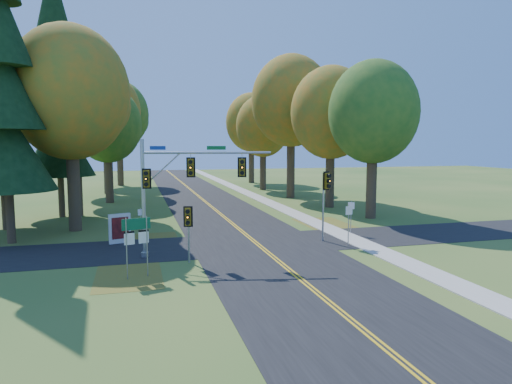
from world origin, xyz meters
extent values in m
plane|color=#2D541D|center=(0.00, 0.00, 0.00)|extent=(160.00, 160.00, 0.00)
cube|color=black|center=(0.00, 0.00, 0.01)|extent=(8.00, 160.00, 0.02)
cube|color=black|center=(0.00, 2.00, 0.01)|extent=(60.00, 6.00, 0.02)
cube|color=gold|center=(-0.10, 0.00, 0.03)|extent=(0.10, 160.00, 0.01)
cube|color=gold|center=(0.10, 0.00, 0.03)|extent=(0.10, 160.00, 0.01)
cube|color=#9E998E|center=(6.20, 0.00, 0.03)|extent=(1.60, 160.00, 0.06)
cube|color=brown|center=(-6.50, 4.00, 0.01)|extent=(4.00, 6.00, 0.00)
cube|color=brown|center=(6.80, 6.00, 0.01)|extent=(3.50, 8.00, 0.00)
cube|color=brown|center=(-7.50, -3.00, 0.01)|extent=(3.00, 5.00, 0.00)
cylinder|color=#38281C|center=(-11.20, 9.30, 3.38)|extent=(0.86, 0.86, 6.75)
ellipsoid|color=#B96418|center=(-11.20, 9.30, 9.55)|extent=(8.00, 8.00, 9.20)
sphere|color=#B96418|center=(-9.60, 10.50, 8.75)|extent=(4.80, 4.80, 4.80)
sphere|color=#B96418|center=(-12.60, 8.50, 10.35)|extent=(4.40, 4.40, 4.40)
cylinder|color=#38281C|center=(11.50, 8.70, 3.04)|extent=(0.83, 0.83, 6.08)
ellipsoid|color=#506E22|center=(11.50, 8.70, 8.60)|extent=(7.20, 7.20, 8.28)
sphere|color=#506E22|center=(12.94, 9.78, 7.88)|extent=(4.32, 4.32, 4.32)
sphere|color=#506E22|center=(10.24, 7.98, 9.32)|extent=(3.96, 3.96, 3.96)
cylinder|color=#38281C|center=(-11.80, 16.20, 3.71)|extent=(0.89, 0.89, 7.42)
ellipsoid|color=#B96418|center=(-11.80, 16.20, 10.43)|extent=(8.60, 8.60, 9.89)
sphere|color=#B96418|center=(-10.08, 17.49, 9.57)|extent=(5.16, 5.16, 5.16)
sphere|color=#B96418|center=(-13.30, 15.34, 11.29)|extent=(4.73, 4.73, 4.73)
cylinder|color=#38281C|center=(10.90, 15.50, 3.15)|extent=(0.84, 0.84, 6.30)
ellipsoid|color=#B96418|center=(10.90, 15.50, 8.96)|extent=(7.60, 7.60, 8.74)
sphere|color=#B96418|center=(12.42, 16.64, 8.20)|extent=(4.56, 4.56, 4.56)
sphere|color=#B96418|center=(9.57, 14.74, 9.72)|extent=(4.18, 4.18, 4.18)
cylinder|color=#38281C|center=(-9.60, 24.40, 2.81)|extent=(0.81, 0.81, 5.62)
ellipsoid|color=#506E22|center=(-9.60, 24.40, 8.00)|extent=(6.80, 6.80, 7.82)
sphere|color=#506E22|center=(-8.24, 25.42, 7.33)|extent=(4.08, 4.08, 4.08)
sphere|color=#506E22|center=(-10.79, 23.72, 8.69)|extent=(3.74, 3.74, 3.74)
cylinder|color=#38281C|center=(9.80, 23.60, 3.83)|extent=(0.90, 0.90, 7.65)
ellipsoid|color=#B96418|center=(9.80, 23.60, 10.73)|extent=(8.80, 8.80, 10.12)
sphere|color=#B96418|center=(11.56, 24.92, 9.85)|extent=(5.28, 5.28, 5.28)
sphere|color=#B96418|center=(8.26, 22.72, 11.61)|extent=(4.84, 4.84, 4.84)
cylinder|color=#38281C|center=(-10.20, 33.10, 3.49)|extent=(0.87, 0.87, 6.98)
ellipsoid|color=#B96418|center=(-10.20, 33.10, 9.85)|extent=(8.20, 8.20, 9.43)
sphere|color=#B96418|center=(-8.56, 34.33, 9.03)|extent=(4.92, 4.92, 4.92)
sphere|color=#B96418|center=(-11.63, 32.28, 10.67)|extent=(4.51, 4.51, 4.51)
cylinder|color=#38281C|center=(9.20, 32.80, 2.93)|extent=(0.82, 0.82, 5.85)
ellipsoid|color=#B96418|center=(9.20, 32.80, 8.30)|extent=(7.00, 7.00, 8.05)
sphere|color=#B96418|center=(10.60, 33.85, 7.60)|extent=(4.20, 4.20, 4.20)
sphere|color=#B96418|center=(7.97, 32.10, 9.00)|extent=(3.85, 3.85, 3.85)
cylinder|color=#38281C|center=(-9.00, 44.00, 3.60)|extent=(0.88, 0.88, 7.20)
ellipsoid|color=#506E22|center=(-9.00, 44.00, 10.14)|extent=(8.40, 8.40, 9.66)
sphere|color=#506E22|center=(-7.32, 45.26, 9.30)|extent=(5.04, 5.04, 5.04)
sphere|color=#506E22|center=(-10.47, 43.16, 10.98)|extent=(4.62, 4.62, 4.62)
cylinder|color=#38281C|center=(10.40, 43.50, 3.26)|extent=(0.85, 0.85, 6.53)
ellipsoid|color=#B96418|center=(10.40, 43.50, 9.26)|extent=(7.80, 7.80, 8.97)
sphere|color=#B96418|center=(11.96, 44.67, 8.47)|extent=(4.68, 4.68, 4.68)
sphere|color=#B96418|center=(9.04, 42.72, 10.04)|extent=(4.29, 4.29, 4.29)
cylinder|color=#38281C|center=(-14.50, 6.00, 1.62)|extent=(0.50, 0.50, 3.24)
cone|color=black|center=(-14.50, 6.00, 5.82)|extent=(5.60, 5.60, 5.17)
cone|color=black|center=(-14.50, 6.00, 9.51)|extent=(4.57, 4.57, 5.17)
cylinder|color=#38281C|center=(-16.00, 11.00, 1.44)|extent=(0.50, 0.50, 2.88)
cone|color=black|center=(-16.00, 11.00, 5.18)|extent=(5.60, 5.60, 4.59)
cylinder|color=#38281C|center=(-13.00, 16.00, 1.71)|extent=(0.50, 0.50, 3.42)
cone|color=black|center=(-13.00, 16.00, 6.15)|extent=(5.60, 5.60, 5.45)
cone|color=black|center=(-13.00, 16.00, 10.04)|extent=(4.57, 4.57, 5.45)
cone|color=black|center=(-13.00, 16.00, 13.94)|extent=(3.55, 3.55, 5.45)
cylinder|color=#9A9CA3|center=(-6.68, 0.31, 3.17)|extent=(0.20, 0.20, 6.34)
cylinder|color=#9A9CA3|center=(-6.68, 0.31, 0.14)|extent=(0.40, 0.40, 0.27)
cylinder|color=#9A9CA3|center=(-3.36, -0.39, 5.62)|extent=(6.67, 1.52, 0.13)
cylinder|color=#9A9CA3|center=(-5.71, 0.11, 4.71)|extent=(2.02, 0.50, 1.87)
cylinder|color=#9A9CA3|center=(-4.20, -0.21, 5.45)|extent=(0.04, 0.04, 0.33)
cube|color=#72590C|center=(-4.20, -0.21, 4.84)|extent=(0.36, 0.33, 0.91)
cube|color=black|center=(-4.20, -0.21, 4.84)|extent=(0.47, 0.12, 1.07)
sphere|color=orange|center=(-4.24, -0.41, 4.84)|extent=(0.16, 0.16, 0.16)
cylinder|color=black|center=(-4.24, -0.41, 5.13)|extent=(0.24, 0.19, 0.22)
cylinder|color=black|center=(-4.24, -0.41, 4.84)|extent=(0.24, 0.19, 0.22)
cylinder|color=black|center=(-4.24, -0.41, 4.55)|extent=(0.24, 0.19, 0.22)
cylinder|color=#9A9CA3|center=(-1.54, -0.77, 5.45)|extent=(0.04, 0.04, 0.33)
cube|color=#72590C|center=(-1.54, -0.77, 4.84)|extent=(0.36, 0.33, 0.91)
cube|color=black|center=(-1.54, -0.77, 4.84)|extent=(0.47, 0.12, 1.07)
sphere|color=orange|center=(-1.58, -0.97, 4.84)|extent=(0.16, 0.16, 0.16)
cylinder|color=black|center=(-1.58, -0.97, 5.13)|extent=(0.24, 0.19, 0.22)
cylinder|color=black|center=(-1.58, -0.97, 4.84)|extent=(0.24, 0.19, 0.22)
cylinder|color=black|center=(-1.58, -0.97, 4.55)|extent=(0.24, 0.19, 0.22)
cube|color=#72590C|center=(-6.49, 0.13, 4.26)|extent=(0.36, 0.33, 0.91)
cube|color=black|center=(-6.49, 0.13, 4.26)|extent=(0.47, 0.12, 1.07)
sphere|color=orange|center=(-6.53, -0.07, 4.26)|extent=(0.16, 0.16, 0.16)
cylinder|color=black|center=(-6.53, -0.07, 4.55)|extent=(0.24, 0.19, 0.22)
cylinder|color=black|center=(-6.53, -0.07, 4.26)|extent=(0.24, 0.19, 0.22)
cylinder|color=black|center=(-6.53, -0.07, 3.97)|extent=(0.24, 0.19, 0.22)
cube|color=navy|center=(-5.88, 0.14, 5.87)|extent=(0.81, 0.20, 0.20)
cube|color=#0C5926|center=(-2.87, -0.49, 5.87)|extent=(0.98, 0.24, 0.20)
cylinder|color=#94979C|center=(4.20, 1.58, 2.15)|extent=(0.12, 0.12, 4.30)
cube|color=#72590C|center=(4.29, 1.38, 3.81)|extent=(0.42, 0.40, 0.98)
cube|color=black|center=(4.29, 1.38, 3.81)|extent=(0.48, 0.23, 1.15)
sphere|color=orange|center=(4.37, 1.17, 3.81)|extent=(0.18, 0.18, 0.18)
cylinder|color=black|center=(4.37, 1.17, 4.13)|extent=(0.28, 0.24, 0.23)
cylinder|color=black|center=(4.37, 1.17, 3.81)|extent=(0.28, 0.24, 0.23)
cylinder|color=black|center=(4.37, 1.17, 3.50)|extent=(0.28, 0.24, 0.23)
cylinder|color=#95979D|center=(-4.50, -1.40, 1.44)|extent=(0.11, 0.11, 2.87)
cube|color=#72590C|center=(-4.54, -1.59, 2.42)|extent=(0.36, 0.33, 0.90)
cube|color=black|center=(-4.54, -1.59, 2.42)|extent=(0.46, 0.13, 1.06)
sphere|color=orange|center=(-4.59, -1.79, 2.42)|extent=(0.16, 0.16, 0.16)
cylinder|color=black|center=(-4.59, -1.79, 2.71)|extent=(0.24, 0.19, 0.22)
cylinder|color=black|center=(-4.59, -1.79, 2.42)|extent=(0.24, 0.19, 0.22)
cylinder|color=black|center=(-4.59, -1.79, 2.14)|extent=(0.24, 0.19, 0.22)
cylinder|color=gray|center=(-7.54, -3.63, 1.41)|extent=(0.06, 0.06, 2.82)
cylinder|color=gray|center=(-6.64, -3.37, 1.41)|extent=(0.06, 0.06, 2.82)
cube|color=#0B512E|center=(-7.10, -3.47, 2.49)|extent=(1.27, 0.41, 0.52)
cube|color=silver|center=(-7.10, -3.47, 2.49)|extent=(1.08, 0.33, 0.08)
cube|color=silver|center=(-7.41, -3.57, 1.83)|extent=(0.46, 0.17, 0.52)
cube|color=black|center=(-7.41, -3.57, 2.14)|extent=(0.45, 0.14, 0.09)
cube|color=silver|center=(-6.78, -3.38, 1.83)|extent=(0.46, 0.17, 0.52)
cube|color=black|center=(-6.78, -3.38, 2.14)|extent=(0.45, 0.14, 0.09)
cube|color=silver|center=(-8.06, 4.18, 0.92)|extent=(1.31, 0.60, 1.83)
cube|color=maroon|center=(-8.03, 4.09, 0.97)|extent=(0.97, 0.34, 1.32)
cube|color=silver|center=(-8.55, 4.02, 0.15)|extent=(0.10, 0.10, 0.31)
cube|color=silver|center=(-7.58, 4.35, 0.15)|extent=(0.10, 0.10, 0.31)
cylinder|color=gray|center=(6.93, 3.17, 1.12)|extent=(0.05, 0.05, 2.24)
cube|color=silver|center=(6.92, 3.15, 1.93)|extent=(0.41, 0.16, 0.46)
cylinder|color=gray|center=(5.13, -0.08, 1.24)|extent=(0.06, 0.06, 2.48)
cube|color=silver|center=(5.13, -0.10, 2.14)|extent=(0.47, 0.12, 0.51)
cylinder|color=gray|center=(-6.78, 5.59, 0.97)|extent=(0.04, 0.04, 1.94)
cube|color=silver|center=(-6.78, 5.58, 1.67)|extent=(0.37, 0.11, 0.40)
camera|label=1|loc=(-7.14, -24.47, 6.14)|focal=32.00mm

